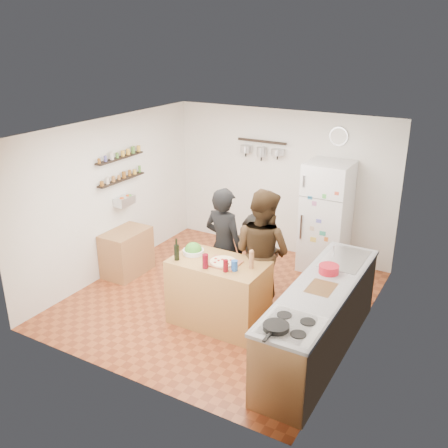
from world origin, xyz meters
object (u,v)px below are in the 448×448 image
Objects in this scene: red_bowl at (329,269)px; person_back at (258,244)px; salt_canister at (234,266)px; person_left at (224,246)px; wine_bottle at (177,253)px; pepper_mill at (251,261)px; fridge at (326,217)px; skillet at (276,327)px; wall_clock at (339,136)px; person_center at (262,253)px; counter_run at (320,321)px; side_table at (127,252)px; prep_island at (219,293)px; salad_bowl at (193,252)px.

person_back is at bearing 151.54° from red_bowl.
salt_canister is 0.08× the size of person_left.
wine_bottle is 1.04× the size of pepper_mill.
fridge is (1.15, 2.54, -0.11)m from wine_bottle.
wall_clock is (-0.65, 3.73, 1.20)m from skillet.
person_center is 1.25m from counter_run.
salt_canister reaches higher than side_table.
fridge reaches higher than wine_bottle.
wine_bottle is 1.99m from counter_run.
person_back is at bearing 87.56° from prep_island.
skillet is (1.30, -1.08, 0.49)m from prep_island.
wine_bottle is at bearing -172.87° from salt_canister.
wine_bottle is 0.84× the size of red_bowl.
person_back is at bearing 101.90° from salt_canister.
person_center reaches higher than wine_bottle.
person_back is (0.28, 0.53, -0.11)m from person_left.
person_back is 2.18m from wall_clock.
fridge is (0.65, 2.32, 0.45)m from prep_island.
person_left is 2.24m from skillet.
person_center is at bearing 32.95° from salad_bowl.
fridge is (0.89, 1.76, 0.04)m from person_left.
pepper_mill is at bearing 48.58° from salt_canister.
salt_canister reaches higher than counter_run.
person_back reaches higher than pepper_mill.
prep_island is 4.68× the size of skillet.
person_back reaches higher than salt_canister.
skillet is 0.15× the size of fridge.
side_table is (-2.40, -0.00, -0.53)m from person_center.
fridge is 3.26m from side_table.
salt_canister is at bearing -98.12° from fridge.
person_left is at bearing -112.93° from wall_clock.
wine_bottle reaches higher than counter_run.
person_center reaches higher than person_left.
side_table is (-2.69, -2.10, -1.78)m from wall_clock.
person_center is 1.01m from red_bowl.
person_left is 6.98× the size of red_bowl.
salad_bowl is 1.42× the size of pepper_mill.
salad_bowl is 0.87m from pepper_mill.
counter_run is (1.82, -0.03, -0.49)m from salad_bowl.
salad_bowl is 1.80m from red_bowl.
salt_canister is 2.47m from fridge.
person_back is at bearing 14.29° from side_table.
pepper_mill is 0.66× the size of wall_clock.
side_table is at bearing 153.40° from wine_bottle.
skillet is at bearing 132.86° from person_center.
salt_canister is 0.05× the size of counter_run.
prep_island is at bearing 158.20° from salt_canister.
red_bowl is 3.45m from side_table.
side_table is at bearing 163.99° from salt_canister.
wall_clock is (0.60, 1.57, 1.40)m from person_back.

